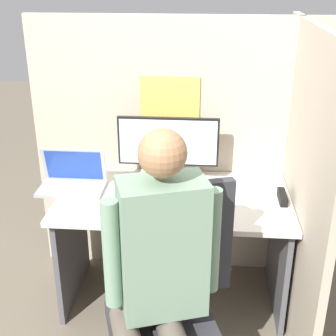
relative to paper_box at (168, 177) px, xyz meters
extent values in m
cube|color=tan|center=(0.05, 0.19, 0.09)|extent=(1.81, 0.04, 1.66)
cube|color=gold|center=(0.00, 0.16, 0.39)|extent=(0.36, 0.01, 0.37)
cube|color=tan|center=(0.73, -0.27, 0.09)|extent=(0.04, 1.36, 1.66)
cube|color=beige|center=(0.05, -0.19, -0.04)|extent=(1.31, 0.71, 0.03)
cube|color=#4C4C51|center=(-0.57, -0.19, -0.40)|extent=(0.03, 0.61, 0.68)
cube|color=#4C4C51|center=(0.67, -0.19, -0.40)|extent=(0.03, 0.61, 0.68)
cube|color=white|center=(0.00, 0.00, 0.00)|extent=(0.34, 0.23, 0.05)
cylinder|color=black|center=(0.00, 0.00, 0.03)|extent=(0.22, 0.22, 0.01)
cylinder|color=black|center=(0.00, 0.00, 0.07)|extent=(0.04, 0.04, 0.06)
cube|color=black|center=(0.00, 0.00, 0.23)|extent=(0.59, 0.02, 0.29)
cube|color=silver|center=(0.00, -0.01, 0.23)|extent=(0.57, 0.00, 0.27)
cube|color=#99999E|center=(-0.55, -0.18, -0.02)|extent=(0.38, 0.22, 0.02)
cube|color=silver|center=(-0.55, -0.16, 0.00)|extent=(0.32, 0.12, 0.00)
cube|color=#99999E|center=(-0.55, -0.09, 0.10)|extent=(0.38, 0.05, 0.21)
cube|color=#1E3D93|center=(-0.55, -0.10, 0.10)|extent=(0.33, 0.04, 0.19)
ellipsoid|color=silver|center=(-0.25, -0.30, -0.01)|extent=(0.07, 0.05, 0.03)
cube|color=black|center=(0.65, -0.20, 0.00)|extent=(0.04, 0.16, 0.05)
cone|color=orange|center=(0.19, -0.35, 0.00)|extent=(0.05, 0.12, 0.05)
cylinder|color=green|center=(0.19, -0.28, 0.00)|extent=(0.03, 0.02, 0.03)
cube|color=#2D2D33|center=(0.06, -0.98, -0.30)|extent=(0.58, 0.58, 0.07)
cube|color=#2D2D33|center=(0.14, -0.74, 0.03)|extent=(0.43, 0.18, 0.57)
cylinder|color=brown|center=(0.10, -1.08, -0.21)|extent=(0.21, 0.36, 0.11)
cube|color=gray|center=(0.06, -0.98, 0.14)|extent=(0.39, 0.30, 0.59)
sphere|color=#9E704C|center=(0.06, -0.98, 0.55)|extent=(0.19, 0.19, 0.19)
cylinder|color=gray|center=(-0.13, -1.05, 0.14)|extent=(0.07, 0.07, 0.47)
cylinder|color=gray|center=(0.26, -0.92, 0.14)|extent=(0.07, 0.07, 0.47)
camera|label=1|loc=(0.21, -2.55, 1.18)|focal=50.00mm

